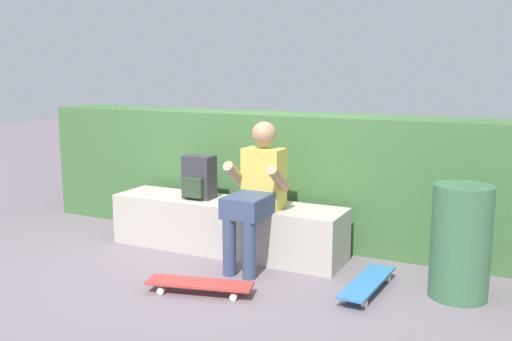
{
  "coord_description": "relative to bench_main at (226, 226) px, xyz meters",
  "views": [
    {
      "loc": [
        2.47,
        -4.09,
        1.66
      ],
      "look_at": [
        0.23,
        0.45,
        0.75
      ],
      "focal_mm": 39.82,
      "sensor_mm": 36.0,
      "label": 1
    }
  ],
  "objects": [
    {
      "name": "ground_plane",
      "position": [
        0.0,
        -0.3,
        -0.24
      ],
      "size": [
        24.0,
        24.0,
        0.0
      ],
      "primitive_type": "plane",
      "color": "slate"
    },
    {
      "name": "bench_main",
      "position": [
        0.0,
        0.0,
        0.0
      ],
      "size": [
        2.21,
        0.51,
        0.47
      ],
      "color": "#B7ADA0",
      "rests_on": "ground"
    },
    {
      "name": "person_skater",
      "position": [
        0.42,
        -0.22,
        0.43
      ],
      "size": [
        0.49,
        0.62,
        1.22
      ],
      "color": "gold",
      "rests_on": "ground"
    },
    {
      "name": "trash_bin",
      "position": [
        2.06,
        -0.19,
        0.18
      ],
      "size": [
        0.42,
        0.42,
        0.84
      ],
      "color": "#3D6B47",
      "rests_on": "ground"
    },
    {
      "name": "skateboard_near_person",
      "position": [
        0.32,
        -0.98,
        -0.16
      ],
      "size": [
        0.82,
        0.39,
        0.09
      ],
      "color": "#BC3833",
      "rests_on": "ground"
    },
    {
      "name": "skateboard_beside_bench",
      "position": [
        1.44,
        -0.4,
        -0.16
      ],
      "size": [
        0.25,
        0.81,
        0.09
      ],
      "color": "teal",
      "rests_on": "ground"
    },
    {
      "name": "hedge_row",
      "position": [
        0.36,
        0.69,
        0.38
      ],
      "size": [
        5.52,
        0.59,
        1.23
      ],
      "color": "#406938",
      "rests_on": "ground"
    },
    {
      "name": "backpack_on_bench",
      "position": [
        -0.28,
        -0.01,
        0.43
      ],
      "size": [
        0.28,
        0.23,
        0.4
      ],
      "color": "#333338",
      "rests_on": "bench_main"
    }
  ]
}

